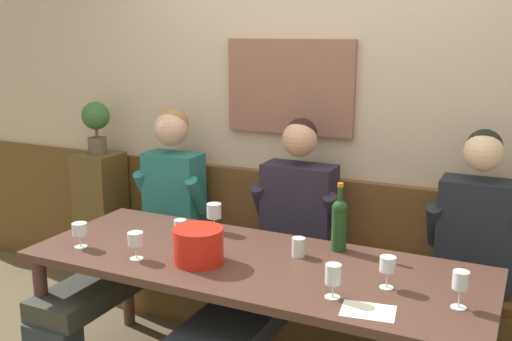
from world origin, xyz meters
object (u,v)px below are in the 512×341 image
object	(u,v)px
wine_glass_center_front	(214,211)
wine_glass_near_bucket	(333,276)
wine_glass_left_end	(180,228)
person_center_right_seat	(274,255)
person_left_seat	(143,228)
wine_glass_right_end	(80,230)
wine_glass_mid_left	(461,282)
wine_glass_mid_right	(388,266)
ice_bucket	(198,245)
wine_bottle_green_tall	(339,223)
person_right_seat	(465,287)
wall_bench	(305,290)
dining_table	(253,275)
potted_plant	(96,122)
water_tumbler_right	(299,247)
wine_glass_center_rear	(136,240)

from	to	relation	value
wine_glass_center_front	wine_glass_near_bucket	bearing A→B (deg)	-31.05
wine_glass_left_end	person_center_right_seat	bearing A→B (deg)	38.94
person_left_seat	wine_glass_right_end	xyz separation A→B (m)	(0.04, -0.57, 0.17)
wine_glass_near_bucket	wine_glass_left_end	size ratio (longest dim) A/B	1.10
wine_glass_mid_left	wine_glass_mid_right	distance (m)	0.31
ice_bucket	wine_glass_right_end	xyz separation A→B (m)	(-0.64, -0.09, 0.01)
wine_bottle_green_tall	wine_glass_mid_left	bearing A→B (deg)	-32.77
person_right_seat	wine_glass_center_front	xyz separation A→B (m)	(-1.31, -0.06, 0.21)
wall_bench	wine_bottle_green_tall	xyz separation A→B (m)	(0.32, -0.41, 0.59)
wall_bench	dining_table	world-z (taller)	wall_bench
person_center_right_seat	potted_plant	xyz separation A→B (m)	(-1.51, 0.41, 0.56)
wall_bench	wine_glass_mid_right	world-z (taller)	wall_bench
wall_bench	wine_bottle_green_tall	world-z (taller)	wine_bottle_green_tall
person_left_seat	wine_glass_left_end	world-z (taller)	person_left_seat
wall_bench	wine_glass_left_end	distance (m)	0.97
ice_bucket	potted_plant	distance (m)	1.64
dining_table	water_tumbler_right	world-z (taller)	water_tumbler_right
wall_bench	wine_glass_right_end	world-z (taller)	wall_bench
person_right_seat	wine_glass_mid_left	bearing A→B (deg)	-87.65
person_left_seat	person_center_right_seat	xyz separation A→B (m)	(0.86, -0.01, -0.02)
wall_bench	wine_glass_near_bucket	world-z (taller)	wall_bench
person_right_seat	wine_glass_center_rear	bearing A→B (deg)	-158.26
dining_table	wine_glass_right_end	distance (m)	0.91
wine_glass_mid_right	water_tumbler_right	distance (m)	0.51
wine_glass_mid_right	ice_bucket	bearing A→B (deg)	-173.59
person_center_right_seat	wine_glass_left_end	bearing A→B (deg)	-141.06
wine_glass_center_front	wine_glass_right_end	distance (m)	0.70
person_center_right_seat	wine_glass_center_rear	xyz separation A→B (m)	(-0.47, -0.57, 0.20)
potted_plant	wine_glass_left_end	bearing A→B (deg)	-32.45
wine_glass_near_bucket	wine_glass_mid_right	bearing A→B (deg)	46.79
wall_bench	ice_bucket	world-z (taller)	wall_bench
ice_bucket	wine_glass_near_bucket	bearing A→B (deg)	-7.50
wine_glass_center_front	wine_glass_near_bucket	xyz separation A→B (m)	(0.85, -0.51, -0.02)
person_center_right_seat	wine_glass_mid_right	world-z (taller)	person_center_right_seat
wall_bench	wine_glass_near_bucket	bearing A→B (deg)	-63.36
wine_glass_center_front	water_tumbler_right	distance (m)	0.57
wine_glass_left_end	potted_plant	size ratio (longest dim) A/B	0.37
person_center_right_seat	person_right_seat	xyz separation A→B (m)	(0.98, 0.01, 0.01)
wall_bench	dining_table	bearing A→B (deg)	-90.00
dining_table	potted_plant	size ratio (longest dim) A/B	6.15
wine_glass_near_bucket	wine_bottle_green_tall	bearing A→B (deg)	105.42
wall_bench	ice_bucket	bearing A→B (deg)	-104.82
wine_glass_center_rear	water_tumbler_right	size ratio (longest dim) A/B	1.46
wine_glass_right_end	potted_plant	world-z (taller)	potted_plant
ice_bucket	wine_glass_mid_right	xyz separation A→B (m)	(0.87, 0.10, 0.02)
person_left_seat	wine_glass_near_bucket	size ratio (longest dim) A/B	9.12
person_center_right_seat	wine_glass_left_end	xyz separation A→B (m)	(-0.38, -0.31, 0.19)
wall_bench	water_tumbler_right	bearing A→B (deg)	-73.03
dining_table	water_tumbler_right	bearing A→B (deg)	40.09
wine_glass_center_front	wine_glass_center_rear	xyz separation A→B (m)	(-0.14, -0.51, -0.02)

